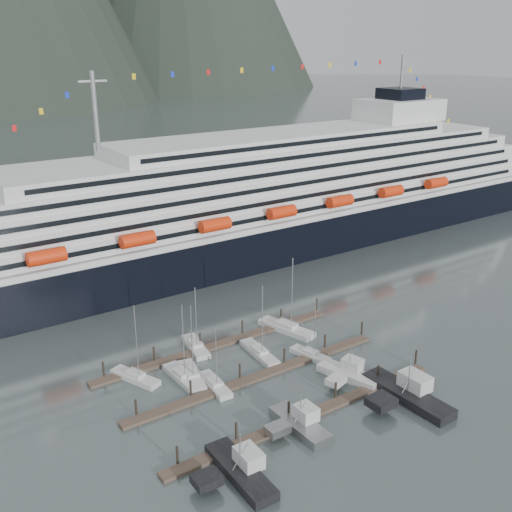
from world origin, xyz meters
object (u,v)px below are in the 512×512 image
Objects in this scene: sailboat_f at (195,347)px; sailboat_g at (286,329)px; trawler_a at (239,470)px; trawler_c at (407,394)px; sailboat_b at (192,376)px; sailboat_c at (215,385)px; trawler_b at (299,424)px; trawler_d at (349,374)px; cruise_ship at (256,207)px; sailboat_h at (310,355)px; sailboat_a at (182,377)px; sailboat_e at (135,378)px; sailboat_d at (259,353)px.

sailboat_g is (17.72, -3.47, 0.03)m from sailboat_f.
trawler_a is 30.54m from trawler_c.
trawler_c is at bearing -120.68° from sailboat_b.
trawler_b is (4.38, -16.14, 0.49)m from sailboat_c.
sailboat_c is at bearing -145.58° from sailboat_b.
sailboat_f is 27.72m from trawler_d.
cruise_ship is 18.45× the size of sailboat_h.
sailboat_a is at bearing 83.78° from sailboat_g.
sailboat_c is 21.15m from trawler_a.
trawler_a is 1.15× the size of trawler_d.
sailboat_c reaches higher than trawler_a.
cruise_ship is 86.97m from trawler_a.
sailboat_a is 0.90× the size of sailboat_g.
sailboat_b is 9.82m from sailboat_f.
cruise_ship is at bearing -17.50° from trawler_c.
sailboat_b is 25.57m from trawler_d.
cruise_ship is at bearing -46.54° from sailboat_a.
cruise_ship is 55.35m from sailboat_f.
sailboat_g reaches higher than sailboat_a.
sailboat_a is 5.95m from sailboat_c.
sailboat_c is 0.71× the size of trawler_c.
sailboat_e reaches higher than trawler_a.
sailboat_a reaches higher than trawler_a.
sailboat_d reaches higher than sailboat_f.
cruise_ship is 19.99× the size of trawler_b.
sailboat_h is (20.38, -5.54, -0.03)m from sailboat_b.
sailboat_a is 25.17m from trawler_a.
sailboat_g is at bearing -34.00° from trawler_b.
trawler_a is (-26.70, -18.49, 0.50)m from sailboat_h.
trawler_d is (-3.13, 9.58, -0.15)m from trawler_c.
trawler_b is at bearing -162.02° from sailboat_a.
sailboat_h is (18.73, -1.09, 0.00)m from sailboat_c.
trawler_c is (18.96, -32.34, 0.56)m from sailboat_f.
sailboat_g reaches higher than sailboat_d.
sailboat_a is (-45.58, -45.25, -11.61)m from cruise_ship.
trawler_b is (-7.42, -20.66, 0.47)m from sailboat_d.
sailboat_c reaches higher than trawler_d.
sailboat_b is at bearing 16.01° from trawler_b.
trawler_d is at bearing 16.49° from trawler_c.
trawler_a is (-4.90, -24.68, 0.46)m from sailboat_a.
sailboat_e reaches higher than trawler_b.
sailboat_b is 1.00× the size of sailboat_d.
sailboat_g is (30.83, 0.08, 0.03)m from sailboat_e.
cruise_ship is 15.13× the size of sailboat_e.
sailboat_d is at bearing -20.05° from trawler_b.
sailboat_h is 8.96m from trawler_d.
sailboat_c reaches higher than trawler_c.
sailboat_h is 0.73× the size of trawler_c.
sailboat_g reaches higher than trawler_b.
sailboat_e is at bearing 56.21° from sailboat_a.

